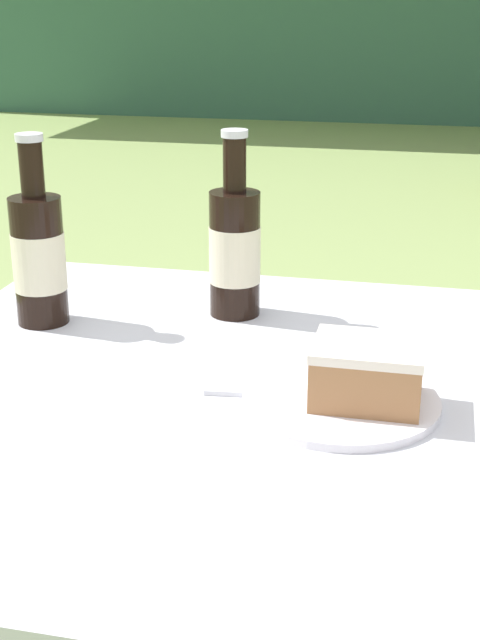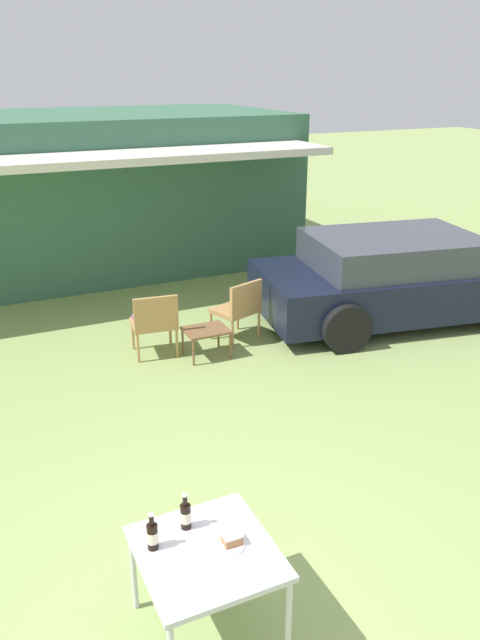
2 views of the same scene
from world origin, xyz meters
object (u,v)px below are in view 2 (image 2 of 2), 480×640
at_px(wicker_chair_cushioned, 154,320).
at_px(wicker_chair_plain, 239,306).
at_px(cake_on_plate, 230,541).
at_px(cola_bottle_near, 186,515).
at_px(cola_bottle_far, 152,536).
at_px(patio_table, 207,558).
at_px(parked_car, 401,277).
at_px(garden_side_table, 206,332).

xyz_separation_m(wicker_chair_cushioned, wicker_chair_plain, (1.21, -0.02, 0.01)).
height_order(cake_on_plate, cola_bottle_near, cola_bottle_near).
height_order(wicker_chair_cushioned, cola_bottle_far, cola_bottle_far).
distance_m(wicker_chair_cushioned, cola_bottle_far, 4.42).
bearing_deg(cake_on_plate, wicker_chair_plain, 64.57).
bearing_deg(cola_bottle_far, patio_table, -28.54).
relative_size(patio_table, cola_bottle_far, 3.35).
relative_size(wicker_chair_plain, patio_table, 0.98).
height_order(wicker_chair_cushioned, patio_table, wicker_chair_cushioned).
xyz_separation_m(wicker_chair_plain, patio_table, (-2.24, -4.35, 0.13)).
bearing_deg(parked_car, wicker_chair_cushioned, -173.56).
relative_size(parked_car, wicker_chair_cushioned, 5.32).
bearing_deg(parked_car, wicker_chair_plain, -174.73).
bearing_deg(wicker_chair_cushioned, patio_table, 83.70).
bearing_deg(wicker_chair_plain, cola_bottle_near, 41.57).
distance_m(cola_bottle_near, cola_bottle_far, 0.27).
distance_m(wicker_chair_cushioned, cola_bottle_near, 4.26).
height_order(parked_car, cake_on_plate, parked_car).
bearing_deg(garden_side_table, cola_bottle_far, -116.27).
bearing_deg(cake_on_plate, wicker_chair_cushioned, 78.82).
bearing_deg(patio_table, cake_on_plate, -5.40).
bearing_deg(cola_bottle_far, wicker_chair_plain, 58.81).
bearing_deg(garden_side_table, parked_car, 1.59).
bearing_deg(patio_table, cola_bottle_near, 99.49).
xyz_separation_m(wicker_chair_plain, cola_bottle_far, (-2.54, -4.19, 0.29)).
bearing_deg(patio_table, wicker_chair_cushioned, 76.77).
height_order(wicker_chair_plain, cola_bottle_far, cola_bottle_far).
relative_size(wicker_chair_cushioned, cola_bottle_far, 3.29).
relative_size(cake_on_plate, cola_bottle_far, 0.85).
relative_size(cake_on_plate, cola_bottle_near, 0.85).
height_order(wicker_chair_plain, garden_side_table, wicker_chair_plain).
bearing_deg(cola_bottle_far, cake_on_plate, -21.16).
distance_m(wicker_chair_plain, patio_table, 4.89).
bearing_deg(cola_bottle_far, garden_side_table, 63.73).
relative_size(wicker_chair_cushioned, cola_bottle_near, 3.29).
relative_size(parked_car, garden_side_table, 8.19).
xyz_separation_m(wicker_chair_cushioned, cake_on_plate, (-0.87, -4.38, 0.23)).
distance_m(garden_side_table, cake_on_plate, 4.35).
xyz_separation_m(wicker_chair_plain, cola_bottle_near, (-2.28, -4.10, 0.29)).
distance_m(patio_table, cola_bottle_far, 0.38).
distance_m(wicker_chair_plain, garden_side_table, 0.70).
bearing_deg(garden_side_table, patio_table, -111.81).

